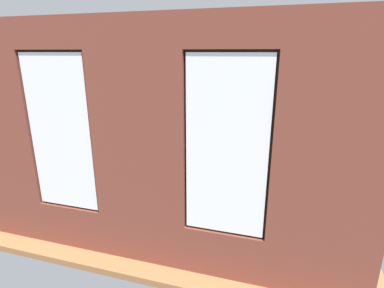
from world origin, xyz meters
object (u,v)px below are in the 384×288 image
coffee_table (198,159)px  potted_plant_foreground_right (148,123)px  candle_jar (198,155)px  table_plant_small (201,153)px  tv_flatscreen (108,134)px  media_console (110,154)px  cup_ceramic (213,155)px  potted_plant_corner_near_left (303,137)px  potted_plant_by_left_couch (280,167)px  remote_gray (183,156)px  potted_plant_near_tv (108,151)px  couch_left (301,192)px  potted_plant_mid_room_small (236,161)px  papasan_chair (209,138)px  couch_by_window (131,210)px  potted_plant_corner_far_left (321,224)px  remote_silver (194,155)px

coffee_table → potted_plant_foreground_right: (2.15, -1.86, 0.33)m
candle_jar → table_plant_small: 0.18m
tv_flatscreen → media_console: bearing=90.0°
cup_ceramic → potted_plant_corner_near_left: 2.74m
cup_ceramic → potted_plant_by_left_couch: 1.55m
potted_plant_by_left_couch → tv_flatscreen: bearing=2.2°
remote_gray → potted_plant_by_left_couch: 2.26m
candle_jar → potted_plant_near_tv: bearing=23.8°
couch_left → potted_plant_mid_room_small: size_ratio=3.09×
potted_plant_mid_room_small → potted_plant_near_tv: 2.94m
coffee_table → potted_plant_by_left_couch: (-1.87, -0.25, -0.07)m
papasan_chair → potted_plant_near_tv: size_ratio=0.87×
table_plant_small → potted_plant_by_left_couch: 1.84m
media_console → table_plant_small: bearing=175.7°
coffee_table → table_plant_small: (-0.09, 0.11, 0.21)m
couch_by_window → potted_plant_by_left_couch: couch_by_window is taller
candle_jar → media_console: (2.45, -0.08, -0.25)m
potted_plant_corner_far_left → candle_jar: bearing=-47.5°
couch_by_window → cup_ceramic: 2.78m
potted_plant_mid_room_small → papasan_chair: bearing=-56.0°
tv_flatscreen → potted_plant_by_left_couch: size_ratio=1.93×
couch_by_window → potted_plant_corner_near_left: potted_plant_corner_near_left is taller
coffee_table → remote_gray: remote_gray is taller
potted_plant_near_tv → potted_plant_by_left_couch: bearing=-163.9°
papasan_chair → candle_jar: bearing=94.9°
cup_ceramic → tv_flatscreen: size_ratio=0.09×
candle_jar → media_console: bearing=-1.9°
potted_plant_foreground_right → potted_plant_mid_room_small: 3.54m
cup_ceramic → couch_left: bearing=148.4°
media_console → potted_plant_corner_far_left: 5.59m
couch_by_window → potted_plant_corner_near_left: size_ratio=1.25×
coffee_table → remote_silver: (0.15, -0.09, 0.07)m
potted_plant_mid_room_small → potted_plant_by_left_couch: 1.00m
potted_plant_foreground_right → papasan_chair: bearing=172.5°
potted_plant_corner_far_left → potted_plant_by_left_couch: bearing=-79.2°
potted_plant_by_left_couch → potted_plant_foreground_right: bearing=-21.8°
potted_plant_near_tv → potted_plant_corner_near_left: size_ratio=0.89×
coffee_table → remote_gray: (0.36, 0.11, 0.07)m
couch_by_window → papasan_chair: bearing=-94.2°
remote_silver → potted_plant_corner_far_left: size_ratio=0.17×
candle_jar → potted_plant_by_left_couch: (-1.87, -0.25, -0.18)m
media_console → potted_plant_corner_near_left: potted_plant_corner_near_left is taller
papasan_chair → cup_ceramic: bearing=107.7°
potted_plant_corner_near_left → potted_plant_by_left_couch: bearing=71.6°
candle_jar → potted_plant_mid_room_small: size_ratio=0.17×
cup_ceramic → potted_plant_mid_room_small: bearing=174.1°
potted_plant_mid_room_small → couch_left: bearing=140.5°
table_plant_small → tv_flatscreen: size_ratio=0.30×
media_console → candle_jar: bearing=178.1°
media_console → papasan_chair: 2.77m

